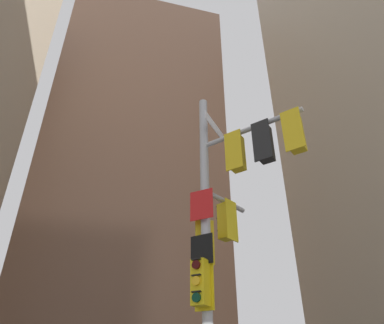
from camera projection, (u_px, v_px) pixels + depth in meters
The scene contains 2 objects.
building_mid_block at pixel (130, 180), 37.61m from camera, with size 16.08×16.08×38.59m, color brown.
signal_pole_assembly at pixel (226, 212), 8.91m from camera, with size 2.43×3.32×8.79m.
Camera 1 is at (-2.48, -8.16, 1.49)m, focal length 33.47 mm.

